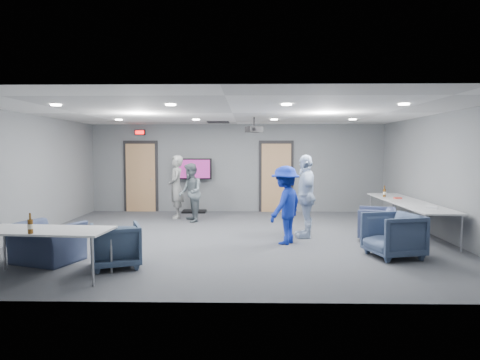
{
  "coord_description": "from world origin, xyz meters",
  "views": [
    {
      "loc": [
        0.35,
        -9.22,
        1.9
      ],
      "look_at": [
        0.15,
        0.85,
        1.2
      ],
      "focal_mm": 32.0,
      "sensor_mm": 36.0,
      "label": 1
    }
  ],
  "objects_px": {
    "person_a": "(176,187)",
    "person_c": "(306,196)",
    "chair_front_b": "(45,243)",
    "tv_stand": "(194,182)",
    "chair_right_c": "(393,235)",
    "projector": "(254,129)",
    "person_d": "(285,205)",
    "bottle_right": "(384,193)",
    "chair_front_a": "(115,245)",
    "bottle_front": "(30,226)",
    "table_right_a": "(394,199)",
    "chair_right_b": "(376,224)",
    "table_front_left": "(45,232)",
    "table_right_b": "(425,209)",
    "person_b": "(190,193)"
  },
  "relations": [
    {
      "from": "person_a",
      "to": "projector",
      "type": "distance_m",
      "value": 3.08
    },
    {
      "from": "chair_right_c",
      "to": "table_right_a",
      "type": "distance_m",
      "value": 3.36
    },
    {
      "from": "chair_right_c",
      "to": "chair_front_b",
      "type": "height_order",
      "value": "chair_right_c"
    },
    {
      "from": "person_a",
      "to": "chair_front_b",
      "type": "relative_size",
      "value": 1.68
    },
    {
      "from": "chair_front_b",
      "to": "tv_stand",
      "type": "bearing_deg",
      "value": -87.7
    },
    {
      "from": "chair_right_b",
      "to": "chair_right_c",
      "type": "distance_m",
      "value": 1.47
    },
    {
      "from": "projector",
      "to": "bottle_front",
      "type": "bearing_deg",
      "value": -150.91
    },
    {
      "from": "chair_right_c",
      "to": "bottle_right",
      "type": "bearing_deg",
      "value": 150.72
    },
    {
      "from": "chair_front_a",
      "to": "tv_stand",
      "type": "relative_size",
      "value": 0.47
    },
    {
      "from": "chair_front_a",
      "to": "tv_stand",
      "type": "height_order",
      "value": "tv_stand"
    },
    {
      "from": "table_right_b",
      "to": "chair_right_b",
      "type": "bearing_deg",
      "value": 78.25
    },
    {
      "from": "chair_front_a",
      "to": "bottle_front",
      "type": "distance_m",
      "value": 1.38
    },
    {
      "from": "person_a",
      "to": "chair_right_c",
      "type": "height_order",
      "value": "person_a"
    },
    {
      "from": "chair_front_a",
      "to": "person_b",
      "type": "bearing_deg",
      "value": -119.25
    },
    {
      "from": "person_d",
      "to": "chair_right_b",
      "type": "xyz_separation_m",
      "value": [
        1.96,
        0.39,
        -0.44
      ]
    },
    {
      "from": "person_a",
      "to": "projector",
      "type": "bearing_deg",
      "value": 41.99
    },
    {
      "from": "person_c",
      "to": "chair_right_c",
      "type": "distance_m",
      "value": 2.25
    },
    {
      "from": "person_d",
      "to": "chair_right_c",
      "type": "height_order",
      "value": "person_d"
    },
    {
      "from": "table_front_left",
      "to": "bottle_right",
      "type": "relative_size",
      "value": 6.84
    },
    {
      "from": "person_a",
      "to": "person_c",
      "type": "height_order",
      "value": "person_c"
    },
    {
      "from": "chair_right_b",
      "to": "table_right_a",
      "type": "bearing_deg",
      "value": 168.43
    },
    {
      "from": "chair_right_b",
      "to": "table_front_left",
      "type": "distance_m",
      "value": 6.39
    },
    {
      "from": "person_d",
      "to": "chair_front_a",
      "type": "height_order",
      "value": "person_d"
    },
    {
      "from": "person_a",
      "to": "person_c",
      "type": "bearing_deg",
      "value": 40.38
    },
    {
      "from": "table_right_a",
      "to": "projector",
      "type": "distance_m",
      "value": 3.94
    },
    {
      "from": "projector",
      "to": "table_right_b",
      "type": "bearing_deg",
      "value": -47.0
    },
    {
      "from": "chair_front_b",
      "to": "chair_right_c",
      "type": "bearing_deg",
      "value": -156.28
    },
    {
      "from": "chair_front_a",
      "to": "projector",
      "type": "distance_m",
      "value": 4.62
    },
    {
      "from": "table_front_left",
      "to": "projector",
      "type": "xyz_separation_m",
      "value": [
        3.15,
        4.05,
        1.72
      ]
    },
    {
      "from": "person_b",
      "to": "chair_front_b",
      "type": "height_order",
      "value": "person_b"
    },
    {
      "from": "table_right_a",
      "to": "projector",
      "type": "relative_size",
      "value": 4.44
    },
    {
      "from": "person_c",
      "to": "person_d",
      "type": "xyz_separation_m",
      "value": [
        -0.5,
        -0.67,
        -0.11
      ]
    },
    {
      "from": "person_b",
      "to": "person_d",
      "type": "distance_m",
      "value": 3.48
    },
    {
      "from": "person_b",
      "to": "chair_right_c",
      "type": "xyz_separation_m",
      "value": [
        4.12,
        -3.69,
        -0.39
      ]
    },
    {
      "from": "table_right_a",
      "to": "bottle_front",
      "type": "bearing_deg",
      "value": 125.71
    },
    {
      "from": "person_c",
      "to": "chair_right_b",
      "type": "bearing_deg",
      "value": 78.81
    },
    {
      "from": "chair_right_c",
      "to": "tv_stand",
      "type": "xyz_separation_m",
      "value": [
        -4.24,
        5.4,
        0.54
      ]
    },
    {
      "from": "person_d",
      "to": "bottle_right",
      "type": "height_order",
      "value": "person_d"
    },
    {
      "from": "chair_right_b",
      "to": "chair_front_b",
      "type": "relative_size",
      "value": 0.74
    },
    {
      "from": "chair_right_c",
      "to": "projector",
      "type": "relative_size",
      "value": 1.96
    },
    {
      "from": "person_d",
      "to": "bottle_front",
      "type": "distance_m",
      "value": 4.7
    },
    {
      "from": "table_right_b",
      "to": "bottle_front",
      "type": "xyz_separation_m",
      "value": [
        -6.72,
        -2.93,
        0.15
      ]
    },
    {
      "from": "chair_front_a",
      "to": "table_front_left",
      "type": "xyz_separation_m",
      "value": [
        -0.86,
        -0.6,
        0.33
      ]
    },
    {
      "from": "table_right_a",
      "to": "bottle_front",
      "type": "height_order",
      "value": "bottle_front"
    },
    {
      "from": "person_c",
      "to": "table_right_b",
      "type": "height_order",
      "value": "person_c"
    },
    {
      "from": "tv_stand",
      "to": "chair_right_b",
      "type": "bearing_deg",
      "value": -42.03
    },
    {
      "from": "person_d",
      "to": "chair_right_c",
      "type": "relative_size",
      "value": 1.83
    },
    {
      "from": "person_d",
      "to": "chair_front_a",
      "type": "bearing_deg",
      "value": -26.37
    },
    {
      "from": "table_right_a",
      "to": "projector",
      "type": "height_order",
      "value": "projector"
    },
    {
      "from": "chair_right_c",
      "to": "chair_front_a",
      "type": "height_order",
      "value": "chair_right_c"
    }
  ]
}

